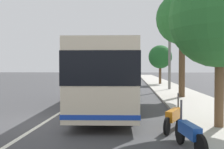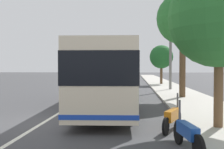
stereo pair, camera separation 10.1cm
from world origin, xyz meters
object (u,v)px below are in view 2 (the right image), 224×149
(car_ahead_same_lane, at_px, (92,77))
(utility_pole, at_px, (170,55))
(car_behind_bus, at_px, (125,76))
(roadside_tree_near_camera, at_px, (219,17))
(motorcycle_far_end, at_px, (187,134))
(roadside_tree_far_block, at_px, (161,57))
(motorcycle_by_tree, at_px, (173,117))
(coach_bus, at_px, (108,74))
(roadside_tree_mid_block, at_px, (183,19))

(car_ahead_same_lane, relative_size, utility_pole, 0.70)
(car_behind_bus, height_order, roadside_tree_near_camera, roadside_tree_near_camera)
(roadside_tree_near_camera, height_order, utility_pole, utility_pole)
(motorcycle_far_end, bearing_deg, roadside_tree_far_block, -13.22)
(roadside_tree_near_camera, bearing_deg, motorcycle_by_tree, 91.35)
(roadside_tree_far_block, bearing_deg, car_behind_bus, 17.26)
(coach_bus, relative_size, motorcycle_by_tree, 6.30)
(coach_bus, relative_size, utility_pole, 1.87)
(motorcycle_far_end, relative_size, utility_pole, 0.31)
(motorcycle_far_end, bearing_deg, car_ahead_same_lane, 4.40)
(coach_bus, distance_m, car_ahead_same_lane, 26.38)
(roadside_tree_mid_block, distance_m, utility_pole, 6.98)
(motorcycle_by_tree, bearing_deg, coach_bus, 51.83)
(coach_bus, xyz_separation_m, motorcycle_far_end, (-7.51, -2.77, -1.35))
(motorcycle_by_tree, distance_m, utility_pole, 16.40)
(utility_pole, bearing_deg, car_behind_bus, 11.69)
(roadside_tree_near_camera, height_order, roadside_tree_mid_block, roadside_tree_mid_block)
(roadside_tree_far_block, bearing_deg, roadside_tree_mid_block, 179.68)
(coach_bus, xyz_separation_m, roadside_tree_far_block, (19.18, -4.84, 1.70))
(roadside_tree_mid_block, height_order, utility_pole, roadside_tree_mid_block)
(utility_pole, bearing_deg, roadside_tree_mid_block, 179.30)
(roadside_tree_near_camera, relative_size, roadside_tree_far_block, 1.12)
(roadside_tree_mid_block, bearing_deg, motorcycle_far_end, 170.40)
(motorcycle_by_tree, height_order, roadside_tree_far_block, roadside_tree_far_block)
(car_behind_bus, relative_size, utility_pole, 0.65)
(motorcycle_far_end, bearing_deg, motorcycle_by_tree, -8.09)
(car_ahead_same_lane, height_order, car_behind_bus, car_ahead_same_lane)
(motorcycle_far_end, bearing_deg, utility_pole, -15.20)
(motorcycle_by_tree, xyz_separation_m, roadside_tree_mid_block, (9.37, -2.01, 5.06))
(roadside_tree_near_camera, xyz_separation_m, roadside_tree_mid_block, (9.33, -0.47, 1.64))
(roadside_tree_mid_block, bearing_deg, coach_bus, 131.72)
(coach_bus, height_order, utility_pole, utility_pole)
(motorcycle_by_tree, distance_m, roadside_tree_far_block, 24.60)
(car_ahead_same_lane, bearing_deg, motorcycle_by_tree, 12.29)
(motorcycle_by_tree, height_order, car_behind_bus, car_behind_bus)
(car_behind_bus, xyz_separation_m, roadside_tree_near_camera, (-40.87, -4.60, 3.20))
(coach_bus, relative_size, roadside_tree_mid_block, 1.70)
(motorcycle_by_tree, xyz_separation_m, roadside_tree_far_block, (24.32, -2.10, 3.06))
(motorcycle_by_tree, height_order, car_ahead_same_lane, car_ahead_same_lane)
(motorcycle_far_end, height_order, car_ahead_same_lane, car_ahead_same_lane)
(car_ahead_same_lane, bearing_deg, utility_pole, 31.58)
(coach_bus, xyz_separation_m, roadside_tree_mid_block, (4.24, -4.75, 3.71))
(car_ahead_same_lane, bearing_deg, roadside_tree_near_camera, 14.96)
(roadside_tree_far_block, bearing_deg, roadside_tree_near_camera, 178.70)
(motorcycle_by_tree, xyz_separation_m, car_ahead_same_lane, (31.00, 7.79, 0.25))
(car_behind_bus, distance_m, utility_pole, 25.56)
(car_behind_bus, bearing_deg, roadside_tree_near_camera, -169.80)
(car_ahead_same_lane, bearing_deg, motorcycle_far_end, 11.37)
(roadside_tree_mid_block, relative_size, utility_pole, 1.10)
(coach_bus, bearing_deg, utility_pole, -26.74)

